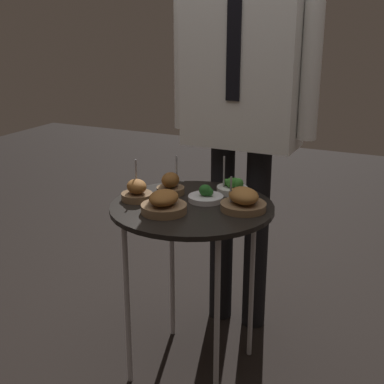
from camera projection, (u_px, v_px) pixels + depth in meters
name	position (u px, v px, depth m)	size (l,w,h in m)	color
ground_plane	(192.00, 366.00, 2.20)	(8.00, 8.00, 0.00)	black
serving_cart	(192.00, 220.00, 2.00)	(0.61, 0.61, 0.71)	black
bowl_roast_far_rim	(137.00, 191.00, 2.02)	(0.12, 0.12, 0.15)	brown
bowl_broccoli_mid_left	(206.00, 195.00, 2.02)	(0.13, 0.13, 0.06)	silver
bowl_roast_front_center	(243.00, 201.00, 1.92)	(0.17, 0.17, 0.12)	brown
bowl_roast_front_left	(164.00, 204.00, 1.89)	(0.16, 0.16, 0.08)	brown
bowl_broccoli_near_rim	(233.00, 187.00, 2.11)	(0.12, 0.12, 0.15)	white
bowl_roast_center	(171.00, 185.00, 2.09)	(0.11, 0.11, 0.15)	brown
waiter_figure	(243.00, 89.00, 2.21)	(0.63, 0.24, 1.72)	black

